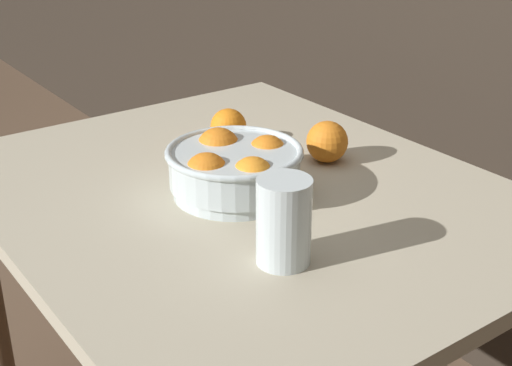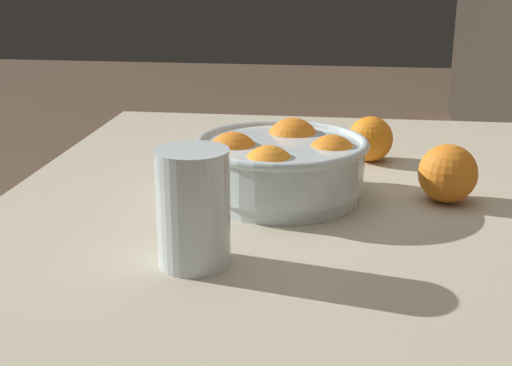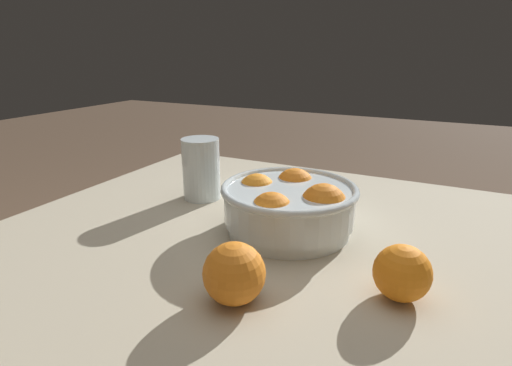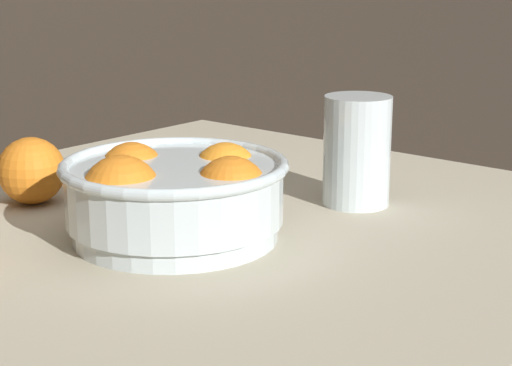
# 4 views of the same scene
# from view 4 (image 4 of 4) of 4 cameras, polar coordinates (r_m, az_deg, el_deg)

# --- Properties ---
(dining_table) EXTENTS (1.03, 0.84, 0.73)m
(dining_table) POSITION_cam_4_polar(r_m,az_deg,el_deg) (0.96, -6.56, -8.78)
(dining_table) COLOR #B7AD93
(dining_table) RESTS_ON ground_plane
(fruit_bowl) EXTENTS (0.24, 0.24, 0.10)m
(fruit_bowl) POSITION_cam_4_polar(r_m,az_deg,el_deg) (0.90, -5.41, -0.69)
(fruit_bowl) COLOR silver
(fruit_bowl) RESTS_ON dining_table
(juice_glass) EXTENTS (0.08, 0.08, 0.13)m
(juice_glass) POSITION_cam_4_polar(r_m,az_deg,el_deg) (1.02, 6.73, 1.76)
(juice_glass) COLOR #F4A314
(juice_glass) RESTS_ON dining_table
(orange_loose_front) EXTENTS (0.08, 0.08, 0.08)m
(orange_loose_front) POSITION_cam_4_polar(r_m,az_deg,el_deg) (1.06, -14.74, 0.80)
(orange_loose_front) COLOR orange
(orange_loose_front) RESTS_ON dining_table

